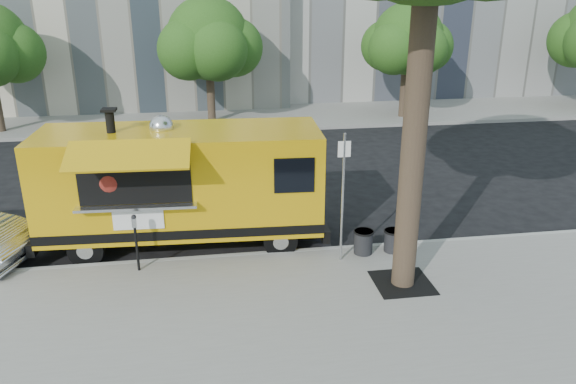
% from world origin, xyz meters
% --- Properties ---
extents(ground, '(120.00, 120.00, 0.00)m').
position_xyz_m(ground, '(0.00, 0.00, 0.00)').
color(ground, black).
rests_on(ground, ground).
extents(sidewalk, '(60.00, 6.00, 0.15)m').
position_xyz_m(sidewalk, '(0.00, -4.00, 0.07)').
color(sidewalk, gray).
rests_on(sidewalk, ground).
extents(curb, '(60.00, 0.14, 0.16)m').
position_xyz_m(curb, '(0.00, -0.93, 0.07)').
color(curb, '#999993').
rests_on(curb, ground).
extents(far_sidewalk, '(60.00, 5.00, 0.15)m').
position_xyz_m(far_sidewalk, '(0.00, 13.50, 0.07)').
color(far_sidewalk, gray).
rests_on(far_sidewalk, ground).
extents(tree_well, '(1.20, 1.20, 0.02)m').
position_xyz_m(tree_well, '(2.60, -2.80, 0.15)').
color(tree_well, black).
rests_on(tree_well, sidewalk).
extents(far_tree_b, '(3.60, 3.60, 5.50)m').
position_xyz_m(far_tree_b, '(-1.00, 12.70, 3.83)').
color(far_tree_b, '#33261C').
rests_on(far_tree_b, far_sidewalk).
extents(far_tree_c, '(3.24, 3.24, 5.21)m').
position_xyz_m(far_tree_c, '(8.00, 12.40, 3.72)').
color(far_tree_c, '#33261C').
rests_on(far_tree_c, far_sidewalk).
extents(sign_post, '(0.28, 0.06, 3.00)m').
position_xyz_m(sign_post, '(1.55, -1.55, 1.85)').
color(sign_post, silver).
rests_on(sign_post, sidewalk).
extents(parking_meter, '(0.11, 0.11, 1.33)m').
position_xyz_m(parking_meter, '(-3.00, -1.35, 0.98)').
color(parking_meter, black).
rests_on(parking_meter, sidewalk).
extents(food_truck, '(7.05, 3.37, 3.44)m').
position_xyz_m(food_truck, '(-2.03, 0.17, 1.62)').
color(food_truck, '#D19E0A').
rests_on(food_truck, ground).
extents(trash_bin_left, '(0.47, 0.47, 0.57)m').
position_xyz_m(trash_bin_left, '(2.16, -1.30, 0.45)').
color(trash_bin_left, black).
rests_on(trash_bin_left, sidewalk).
extents(trash_bin_right, '(0.44, 0.44, 0.53)m').
position_xyz_m(trash_bin_right, '(2.88, -1.30, 0.44)').
color(trash_bin_right, black).
rests_on(trash_bin_right, sidewalk).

